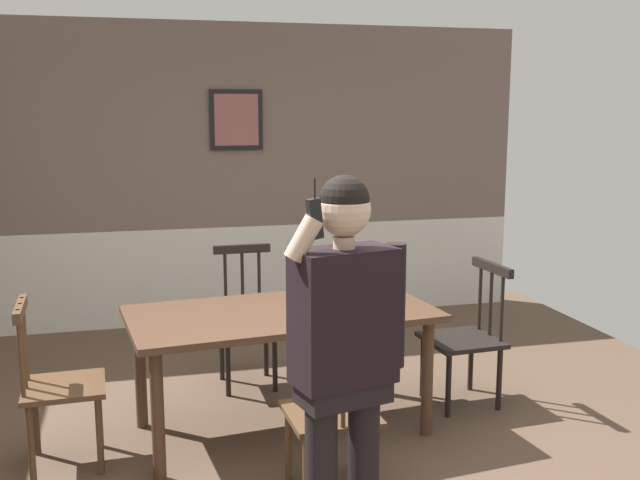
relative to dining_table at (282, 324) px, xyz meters
The scene contains 8 objects.
ground_plane 0.87m from the dining_table, 110.65° to the right, with size 6.71×6.71×0.00m, color brown.
room_back_partition 2.63m from the dining_table, 94.27° to the left, with size 5.95×0.17×2.71m.
dining_table is the anchor object (origin of this frame).
chair_near_window 1.31m from the dining_table, behind, with size 0.45×0.45×0.94m.
chair_by_doorway 1.31m from the dining_table, ahead, with size 0.49×0.49×0.95m.
chair_at_table_head 0.87m from the dining_table, 96.06° to the left, with size 0.42×0.42×0.99m.
chair_opposite_corner 0.88m from the dining_table, 83.87° to the right, with size 0.46×0.46×0.92m.
person_figure 1.38m from the dining_table, 89.82° to the right, with size 0.56×0.32×1.69m.
Camera 1 is at (-0.64, -3.72, 1.95)m, focal length 41.65 mm.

